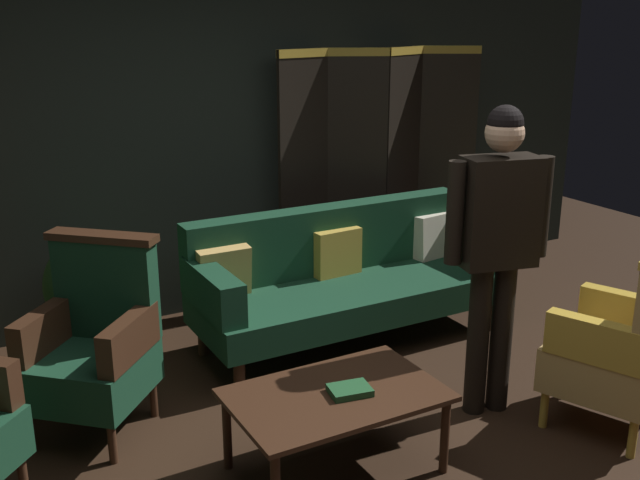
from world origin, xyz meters
TOP-DOWN VIEW (x-y plane):
  - ground_plane at (0.00, 0.00)m, footprint 10.00×10.00m
  - back_wall at (0.00, 2.45)m, footprint 7.20×0.10m
  - folding_screen at (1.28, 2.15)m, footprint 1.70×0.29m
  - velvet_couch at (0.55, 1.45)m, footprint 2.12×0.78m
  - coffee_table at (-0.29, 0.12)m, footprint 1.00×0.64m
  - armchair_gilt_accent at (1.21, -0.27)m, footprint 0.75×0.75m
  - armchair_wing_left at (-1.19, 1.08)m, footprint 0.82×0.82m
  - standing_figure at (0.74, 0.22)m, footprint 0.58×0.30m
  - potted_plant at (-1.05, 1.90)m, footprint 0.52×0.52m
  - book_green_cloth at (-0.24, 0.08)m, footprint 0.21×0.17m

SIDE VIEW (x-z plane):
  - ground_plane at x=0.00m, z-range 0.00..0.00m
  - coffee_table at x=-0.29m, z-range 0.16..0.58m
  - book_green_cloth at x=-0.24m, z-range 0.42..0.45m
  - velvet_couch at x=0.55m, z-range 0.01..0.89m
  - potted_plant at x=-1.05m, z-range 0.06..0.88m
  - armchair_gilt_accent at x=1.21m, z-range -0.03..1.01m
  - armchair_wing_left at x=-1.19m, z-range -0.03..1.01m
  - folding_screen at x=1.28m, z-range 0.04..1.94m
  - standing_figure at x=0.74m, z-range 0.17..1.88m
  - back_wall at x=0.00m, z-range 0.00..2.80m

